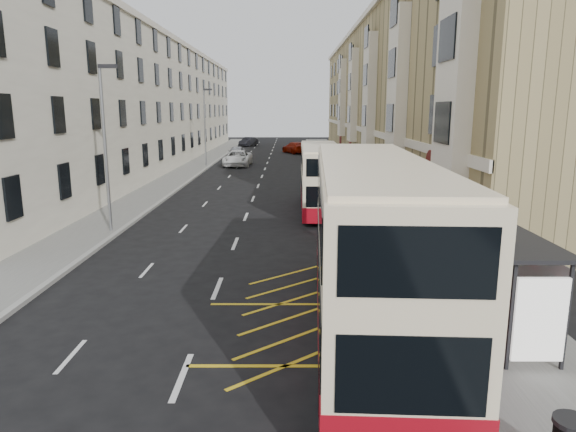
{
  "coord_description": "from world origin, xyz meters",
  "views": [
    {
      "loc": [
        2.49,
        -12.89,
        6.1
      ],
      "look_at": [
        2.45,
        7.24,
        1.88
      ],
      "focal_mm": 32.0,
      "sensor_mm": 36.0,
      "label": 1
    }
  ],
  "objects_px": {
    "street_lamp_far": "(205,123)",
    "pedestrian_mid": "(500,261)",
    "car_red": "(295,148)",
    "pedestrian_far": "(449,256)",
    "bus_shelter": "(519,268)",
    "pedestrian_near": "(436,297)",
    "white_van": "(238,158)",
    "street_lamp_near": "(106,140)",
    "double_decker_rear": "(320,178)",
    "double_decker_front": "(371,248)",
    "car_dark": "(248,142)",
    "car_silver": "(236,152)"
  },
  "relations": [
    {
      "from": "bus_shelter",
      "to": "double_decker_rear",
      "type": "distance_m",
      "value": 18.57
    },
    {
      "from": "street_lamp_far",
      "to": "car_silver",
      "type": "height_order",
      "value": "street_lamp_far"
    },
    {
      "from": "double_decker_front",
      "to": "car_red",
      "type": "relative_size",
      "value": 2.24
    },
    {
      "from": "pedestrian_far",
      "to": "white_van",
      "type": "xyz_separation_m",
      "value": [
        -11.24,
        38.27,
        -0.19
      ]
    },
    {
      "from": "car_silver",
      "to": "car_red",
      "type": "relative_size",
      "value": 0.84
    },
    {
      "from": "pedestrian_mid",
      "to": "white_van",
      "type": "bearing_deg",
      "value": 81.16
    },
    {
      "from": "bus_shelter",
      "to": "pedestrian_mid",
      "type": "height_order",
      "value": "bus_shelter"
    },
    {
      "from": "bus_shelter",
      "to": "double_decker_rear",
      "type": "height_order",
      "value": "double_decker_rear"
    },
    {
      "from": "white_van",
      "to": "car_red",
      "type": "height_order",
      "value": "white_van"
    },
    {
      "from": "street_lamp_near",
      "to": "double_decker_front",
      "type": "distance_m",
      "value": 16.19
    },
    {
      "from": "pedestrian_far",
      "to": "white_van",
      "type": "distance_m",
      "value": 39.88
    },
    {
      "from": "street_lamp_near",
      "to": "car_dark",
      "type": "relative_size",
      "value": 1.78
    },
    {
      "from": "bus_shelter",
      "to": "double_decker_front",
      "type": "height_order",
      "value": "double_decker_front"
    },
    {
      "from": "pedestrian_near",
      "to": "car_silver",
      "type": "distance_m",
      "value": 51.21
    },
    {
      "from": "pedestrian_near",
      "to": "white_van",
      "type": "height_order",
      "value": "pedestrian_near"
    },
    {
      "from": "pedestrian_far",
      "to": "car_red",
      "type": "distance_m",
      "value": 54.48
    },
    {
      "from": "double_decker_front",
      "to": "car_silver",
      "type": "height_order",
      "value": "double_decker_front"
    },
    {
      "from": "pedestrian_far",
      "to": "bus_shelter",
      "type": "bearing_deg",
      "value": 95.31
    },
    {
      "from": "street_lamp_near",
      "to": "car_dark",
      "type": "xyz_separation_m",
      "value": [
        2.12,
        60.63,
        -3.9
      ]
    },
    {
      "from": "pedestrian_near",
      "to": "pedestrian_mid",
      "type": "height_order",
      "value": "pedestrian_mid"
    },
    {
      "from": "pedestrian_far",
      "to": "car_silver",
      "type": "distance_m",
      "value": 47.81
    },
    {
      "from": "pedestrian_mid",
      "to": "white_van",
      "type": "relative_size",
      "value": 0.31
    },
    {
      "from": "car_red",
      "to": "pedestrian_mid",
      "type": "bearing_deg",
      "value": 74.52
    },
    {
      "from": "bus_shelter",
      "to": "car_dark",
      "type": "relative_size",
      "value": 0.95
    },
    {
      "from": "double_decker_front",
      "to": "car_dark",
      "type": "xyz_separation_m",
      "value": [
        -8.9,
        72.28,
        -1.72
      ]
    },
    {
      "from": "pedestrian_mid",
      "to": "car_red",
      "type": "bearing_deg",
      "value": 69.6
    },
    {
      "from": "pedestrian_far",
      "to": "car_silver",
      "type": "bearing_deg",
      "value": -72.17
    },
    {
      "from": "street_lamp_near",
      "to": "street_lamp_far",
      "type": "bearing_deg",
      "value": 90.0
    },
    {
      "from": "bus_shelter",
      "to": "street_lamp_near",
      "type": "height_order",
      "value": "street_lamp_near"
    },
    {
      "from": "pedestrian_near",
      "to": "car_dark",
      "type": "xyz_separation_m",
      "value": [
        -10.83,
        71.94,
        -0.21
      ]
    },
    {
      "from": "double_decker_rear",
      "to": "street_lamp_near",
      "type": "bearing_deg",
      "value": -150.97
    },
    {
      "from": "pedestrian_near",
      "to": "white_van",
      "type": "xyz_separation_m",
      "value": [
        -9.69,
        42.13,
        -0.12
      ]
    },
    {
      "from": "double_decker_front",
      "to": "car_silver",
      "type": "bearing_deg",
      "value": 102.67
    },
    {
      "from": "double_decker_rear",
      "to": "pedestrian_far",
      "type": "relative_size",
      "value": 5.76
    },
    {
      "from": "pedestrian_far",
      "to": "car_dark",
      "type": "distance_m",
      "value": 69.19
    },
    {
      "from": "double_decker_front",
      "to": "car_dark",
      "type": "relative_size",
      "value": 2.72
    },
    {
      "from": "double_decker_front",
      "to": "white_van",
      "type": "bearing_deg",
      "value": 103.23
    },
    {
      "from": "white_van",
      "to": "car_silver",
      "type": "height_order",
      "value": "white_van"
    },
    {
      "from": "car_dark",
      "to": "pedestrian_near",
      "type": "bearing_deg",
      "value": -60.35
    },
    {
      "from": "double_decker_front",
      "to": "white_van",
      "type": "xyz_separation_m",
      "value": [
        -7.76,
        42.47,
        -1.64
      ]
    },
    {
      "from": "street_lamp_near",
      "to": "pedestrian_mid",
      "type": "bearing_deg",
      "value": -27.16
    },
    {
      "from": "pedestrian_mid",
      "to": "street_lamp_near",
      "type": "bearing_deg",
      "value": 125.94
    },
    {
      "from": "pedestrian_far",
      "to": "street_lamp_far",
      "type": "bearing_deg",
      "value": -65.77
    },
    {
      "from": "white_van",
      "to": "car_red",
      "type": "bearing_deg",
      "value": 69.88
    },
    {
      "from": "bus_shelter",
      "to": "car_dark",
      "type": "xyz_separation_m",
      "value": [
        -12.57,
        73.02,
        -1.4
      ]
    },
    {
      "from": "double_decker_front",
      "to": "white_van",
      "type": "relative_size",
      "value": 2.06
    },
    {
      "from": "bus_shelter",
      "to": "car_red",
      "type": "xyz_separation_m",
      "value": [
        -4.98,
        59.22,
        -1.34
      ]
    },
    {
      "from": "street_lamp_far",
      "to": "pedestrian_mid",
      "type": "height_order",
      "value": "street_lamp_far"
    },
    {
      "from": "pedestrian_near",
      "to": "street_lamp_near",
      "type": "bearing_deg",
      "value": -74.83
    },
    {
      "from": "bus_shelter",
      "to": "street_lamp_far",
      "type": "xyz_separation_m",
      "value": [
        -14.69,
        42.39,
        2.5
      ]
    }
  ]
}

